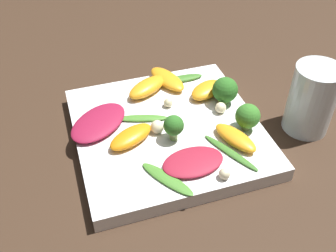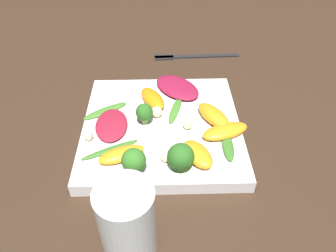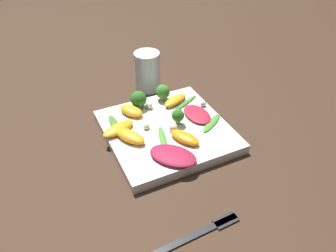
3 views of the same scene
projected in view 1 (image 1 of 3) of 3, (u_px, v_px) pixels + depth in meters
ground_plane at (167, 137)px, 0.57m from camera, size 2.40×2.40×0.00m
plate at (167, 131)px, 0.57m from camera, size 0.26×0.26×0.02m
drinking_glass at (312, 99)px, 0.56m from camera, size 0.07×0.07×0.10m
radicchio_leaf_0 at (99, 122)px, 0.56m from camera, size 0.11×0.11×0.01m
radicchio_leaf_1 at (193, 162)px, 0.50m from camera, size 0.06×0.08×0.01m
orange_segment_0 at (235, 138)px, 0.53m from camera, size 0.07×0.05×0.02m
orange_segment_1 at (167, 79)px, 0.63m from camera, size 0.08×0.06×0.02m
orange_segment_2 at (147, 87)px, 0.61m from camera, size 0.06×0.08×0.02m
orange_segment_3 at (207, 90)px, 0.61m from camera, size 0.06×0.07×0.02m
orange_segment_4 at (131, 137)px, 0.53m from camera, size 0.06×0.07×0.02m
broccoli_floret_0 at (225, 90)px, 0.59m from camera, size 0.04×0.04×0.04m
broccoli_floret_1 at (173, 126)px, 0.53m from camera, size 0.03×0.03×0.04m
broccoli_floret_2 at (248, 116)px, 0.54m from camera, size 0.03×0.03×0.04m
arugula_sprig_0 at (141, 118)px, 0.57m from camera, size 0.04×0.08×0.01m
arugula_sprig_1 at (167, 179)px, 0.48m from camera, size 0.08×0.06×0.00m
arugula_sprig_2 at (184, 78)px, 0.64m from camera, size 0.02×0.06×0.01m
arugula_sprig_3 at (230, 152)px, 0.52m from camera, size 0.09×0.05×0.00m
macadamia_nut_0 at (168, 103)px, 0.59m from camera, size 0.01×0.01×0.01m
macadamia_nut_1 at (225, 174)px, 0.48m from camera, size 0.01×0.01×0.01m
macadamia_nut_2 at (157, 127)px, 0.54m from camera, size 0.02×0.02×0.02m
macadamia_nut_3 at (221, 108)px, 0.58m from camera, size 0.02×0.02×0.02m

